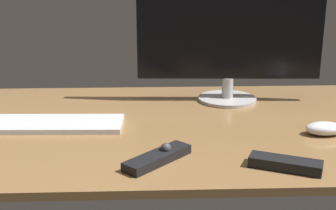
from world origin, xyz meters
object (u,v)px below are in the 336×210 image
(monitor, at_px, (229,41))
(computer_mouse, at_px, (324,128))
(keyboard, at_px, (50,124))
(tv_remote, at_px, (285,164))
(media_remote, at_px, (158,157))

(monitor, bearing_deg, computer_mouse, -55.94)
(monitor, distance_m, keyboard, 0.63)
(keyboard, bearing_deg, tv_remote, -25.99)
(media_remote, xyz_separation_m, tv_remote, (0.29, -0.05, 0.00))
(keyboard, height_order, tv_remote, tv_remote)
(media_remote, bearing_deg, keyboard, 93.15)
(monitor, xyz_separation_m, media_remote, (-0.24, -0.51, -0.19))
(monitor, relative_size, keyboard, 1.46)
(tv_remote, bearing_deg, computer_mouse, 76.30)
(keyboard, bearing_deg, monitor, 25.67)
(media_remote, bearing_deg, tv_remote, -56.24)
(keyboard, height_order, computer_mouse, computer_mouse)
(keyboard, relative_size, computer_mouse, 4.06)
(keyboard, bearing_deg, media_remote, -38.78)
(monitor, height_order, media_remote, monitor)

